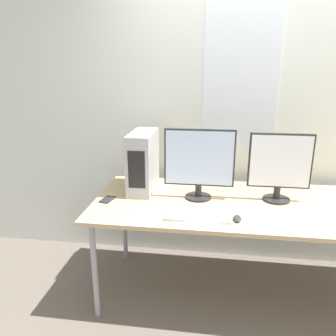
% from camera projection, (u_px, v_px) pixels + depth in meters
% --- Properties ---
extents(wall_back, '(8.00, 0.07, 2.70)m').
position_uv_depth(wall_back, '(264.00, 113.00, 2.75)').
color(wall_back, silver).
rests_on(wall_back, ground_plane).
extents(desk, '(2.55, 0.94, 0.78)m').
position_uv_depth(desk, '(269.00, 209.00, 2.36)').
color(desk, tan).
rests_on(desk, ground_plane).
extents(pc_tower, '(0.18, 0.45, 0.47)m').
position_uv_depth(pc_tower, '(143.00, 161.00, 2.58)').
color(pc_tower, '#9E9EA3').
rests_on(pc_tower, desk).
extents(monitor_main, '(0.51, 0.20, 0.52)m').
position_uv_depth(monitor_main, '(199.00, 162.00, 2.38)').
color(monitor_main, black).
rests_on(monitor_main, desk).
extents(monitor_right_near, '(0.44, 0.20, 0.50)m').
position_uv_depth(monitor_right_near, '(280.00, 166.00, 2.34)').
color(monitor_right_near, black).
rests_on(monitor_right_near, desk).
extents(keyboard, '(0.42, 0.17, 0.02)m').
position_uv_depth(keyboard, '(197.00, 216.00, 2.14)').
color(keyboard, silver).
rests_on(keyboard, desk).
extents(mouse, '(0.05, 0.10, 0.02)m').
position_uv_depth(mouse, '(237.00, 218.00, 2.10)').
color(mouse, '#2D2D2D').
rests_on(mouse, desk).
extents(cell_phone, '(0.10, 0.14, 0.01)m').
position_uv_depth(cell_phone, '(107.00, 199.00, 2.42)').
color(cell_phone, '#232328').
rests_on(cell_phone, desk).
extents(paper_sheet_left, '(0.23, 0.31, 0.00)m').
position_uv_depth(paper_sheet_left, '(140.00, 216.00, 2.17)').
color(paper_sheet_left, white).
rests_on(paper_sheet_left, desk).
extents(paper_sheet_front, '(0.23, 0.31, 0.00)m').
position_uv_depth(paper_sheet_front, '(201.00, 219.00, 2.11)').
color(paper_sheet_front, white).
rests_on(paper_sheet_front, desk).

